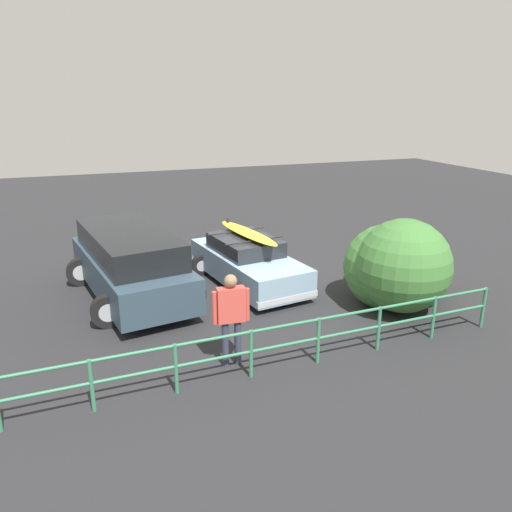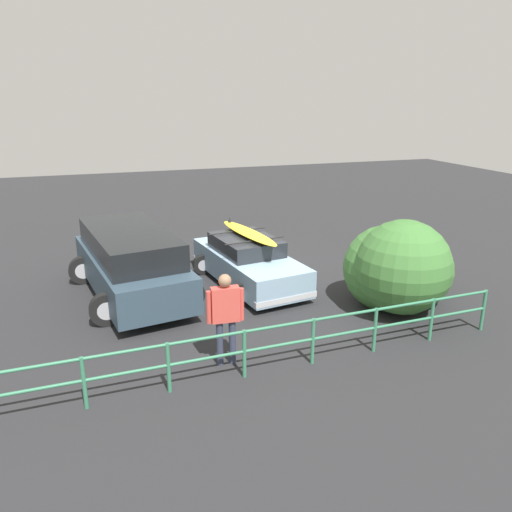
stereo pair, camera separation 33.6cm
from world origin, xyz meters
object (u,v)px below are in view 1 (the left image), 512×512
(sedan_car, at_px, (248,262))
(suv_car, at_px, (130,263))
(person_bystander, at_px, (231,312))
(bush_near_left, at_px, (399,264))

(sedan_car, bearing_deg, suv_car, -2.44)
(sedan_car, distance_m, person_bystander, 4.26)
(bush_near_left, bearing_deg, suv_car, -24.03)
(person_bystander, relative_size, bush_near_left, 0.55)
(person_bystander, distance_m, bush_near_left, 4.79)
(suv_car, distance_m, person_bystander, 4.23)
(suv_car, distance_m, bush_near_left, 6.47)
(suv_car, relative_size, person_bystander, 2.91)
(sedan_car, xyz_separation_m, suv_car, (2.99, -0.13, 0.27))
(suv_car, xyz_separation_m, bush_near_left, (-5.91, 2.63, 0.11))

